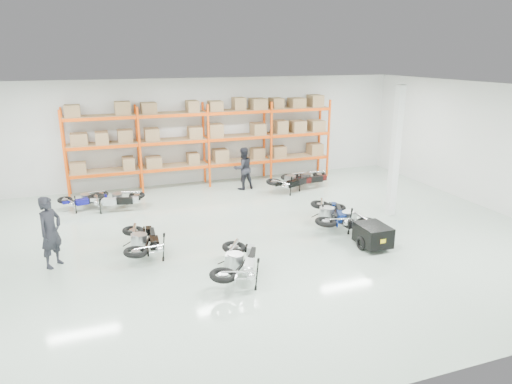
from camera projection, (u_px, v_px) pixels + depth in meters
name	position (u px, v px, depth m)	size (l,w,h in m)	color
room	(257.00, 168.00, 13.46)	(18.00, 18.00, 18.00)	#A4B7A7
pallet_rack	(206.00, 133.00, 19.27)	(11.28, 0.98, 3.62)	#F54E0C
structural_column	(395.00, 152.00, 15.57)	(0.25, 0.25, 4.50)	white
moto_blue_centre	(331.00, 210.00, 14.81)	(0.89, 2.00, 1.22)	#07184F
moto_silver_left	(238.00, 257.00, 11.43)	(0.86, 1.94, 1.19)	#B0B3B7
moto_black_far_left	(143.00, 237.00, 12.75)	(0.84, 1.88, 1.15)	black
moto_touring_right	(345.00, 213.00, 14.68)	(0.81, 1.81, 1.11)	black
trailer	(373.00, 235.00, 13.28)	(0.89, 1.69, 0.71)	black
moto_back_a	(85.00, 196.00, 16.69)	(0.69, 1.56, 0.95)	navy
moto_back_b	(116.00, 196.00, 16.57)	(0.77, 1.74, 1.06)	#B9BDC4
moto_back_c	(292.00, 178.00, 18.81)	(0.83, 1.86, 1.14)	black
moto_back_d	(306.00, 175.00, 19.29)	(0.79, 1.78, 1.09)	#3D0C0C
person_left	(51.00, 232.00, 12.02)	(0.71, 0.47, 1.95)	black
person_back	(243.00, 168.00, 18.99)	(0.86, 0.67, 1.78)	black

